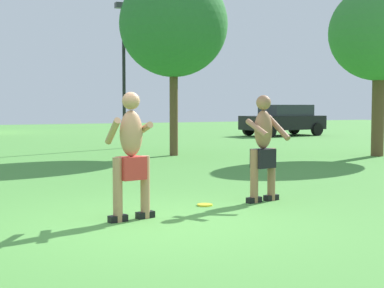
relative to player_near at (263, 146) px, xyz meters
name	(u,v)px	position (x,y,z in m)	size (l,w,h in m)	color
ground_plane	(157,224)	(-2.20, -0.86, -0.91)	(80.00, 80.00, 0.00)	#4C8E3D
player_near	(263,146)	(0.00, 0.00, 0.00)	(0.65, 0.66, 1.72)	black
player_in_red	(131,153)	(-2.42, -0.47, 0.01)	(0.70, 0.67, 1.74)	black
frisbee	(205,205)	(-1.02, 0.07, -0.90)	(0.24, 0.24, 0.03)	yellow
car_black_near_post	(284,120)	(11.80, 16.45, -0.09)	(4.43, 2.29, 1.58)	black
lamp_post	(124,58)	(1.68, 11.86, 2.32)	(0.60, 0.24, 5.21)	black
tree_left_field	(174,25)	(2.10, 8.37, 3.11)	(3.32, 3.32, 5.66)	brown
tree_behind_players	(380,34)	(7.66, 5.48, 2.81)	(3.06, 3.06, 5.21)	brown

